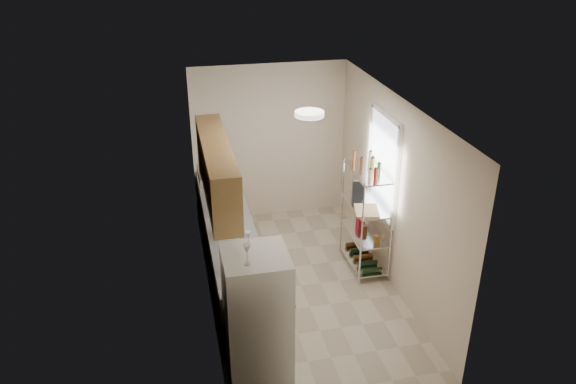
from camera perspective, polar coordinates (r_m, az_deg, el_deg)
The scene contains 16 objects.
room at distance 7.21m, azimuth 1.42°, elevation -1.00°, with size 2.52×4.42×2.62m.
counter_run at distance 7.86m, azimuth -5.97°, elevation -5.78°, with size 0.63×3.51×0.90m.
upper_cabinets at distance 6.93m, azimuth -7.24°, elevation 2.29°, with size 0.33×2.20×0.72m, color #A87E47.
range_hood at distance 7.83m, azimuth -7.29°, elevation 1.76°, with size 0.50×0.60×0.12m, color #B7BABC.
window at distance 7.76m, azimuth 9.64°, elevation 2.67°, with size 0.06×1.00×1.46m, color white.
bakers_rack at distance 7.82m, azimuth 8.05°, elevation -0.58°, with size 0.45×0.90×1.73m.
ceiling_dome at distance 6.46m, azimuth 2.19°, elevation 7.95°, with size 0.34×0.34×0.06m, color white.
refrigerator at distance 5.99m, azimuth -3.14°, elevation -12.89°, with size 0.66×0.66×1.60m, color white.
wine_glass_a at distance 5.34m, azimuth -4.21°, elevation -6.34°, with size 0.08×0.08×0.22m, color silver, non-canonical shape.
wine_glass_b at distance 5.61m, azimuth -4.06°, elevation -4.84°, with size 0.06×0.06×0.18m, color silver, non-canonical shape.
rice_cooker at distance 7.30m, azimuth -6.39°, elevation -3.50°, with size 0.24×0.24×0.19m, color silver.
frying_pan_large at distance 7.93m, azimuth -6.60°, elevation -1.62°, with size 0.25×0.25×0.04m, color black.
frying_pan_small at distance 8.34m, azimuth -6.77°, elevation -0.21°, with size 0.20×0.20×0.04m, color black.
cutting_board at distance 7.65m, azimuth 8.00°, elevation -1.91°, with size 0.31×0.40×0.03m, color tan.
espresso_machine at distance 8.08m, azimuth 7.13°, elevation 0.65°, with size 0.15×0.23×0.27m, color black.
storage_bag at distance 8.17m, azimuth 7.36°, elevation -3.05°, with size 0.10×0.13×0.15m, color maroon.
Camera 1 is at (-1.58, -6.25, 4.53)m, focal length 35.00 mm.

